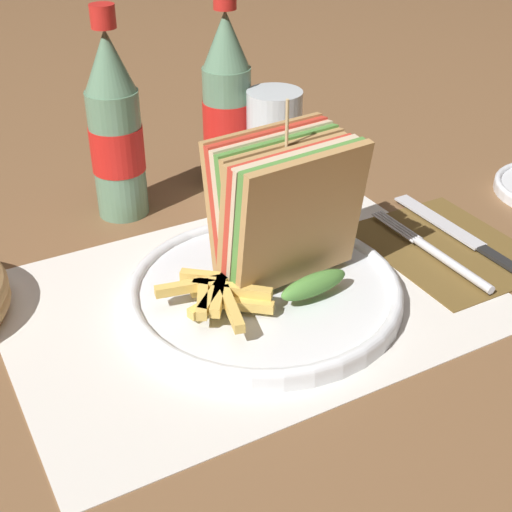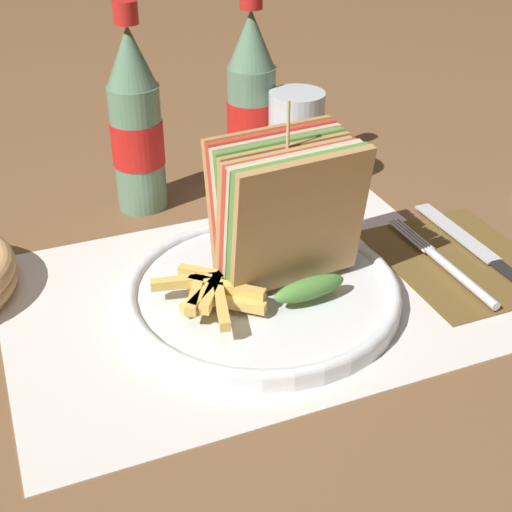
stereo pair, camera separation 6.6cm
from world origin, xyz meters
The scene contains 11 objects.
ground_plane centered at (0.00, 0.00, 0.00)m, with size 4.00×4.00×0.00m, color brown.
placemat centered at (-0.01, 0.01, 0.00)m, with size 0.45×0.32×0.00m.
plate_main centered at (0.01, 0.00, 0.01)m, with size 0.26×0.26×0.02m.
club_sandwich centered at (0.03, 0.01, 0.08)m, with size 0.14×0.11×0.17m.
fries_pile centered at (-0.05, -0.01, 0.03)m, with size 0.10×0.10×0.02m.
napkin centered at (0.22, -0.01, 0.00)m, with size 0.15×0.18×0.00m.
fork centered at (0.20, -0.03, 0.01)m, with size 0.02×0.18×0.01m.
knife centered at (0.25, -0.02, 0.01)m, with size 0.02×0.22×0.00m.
coke_bottle_near centered at (-0.05, 0.23, 0.10)m, with size 0.06×0.06×0.23m.
coke_bottle_far centered at (0.09, 0.24, 0.10)m, with size 0.06×0.06×0.23m.
glass_near centered at (0.13, 0.20, 0.05)m, with size 0.06×0.06×0.12m.
Camera 1 is at (-0.27, -0.48, 0.39)m, focal length 50.00 mm.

